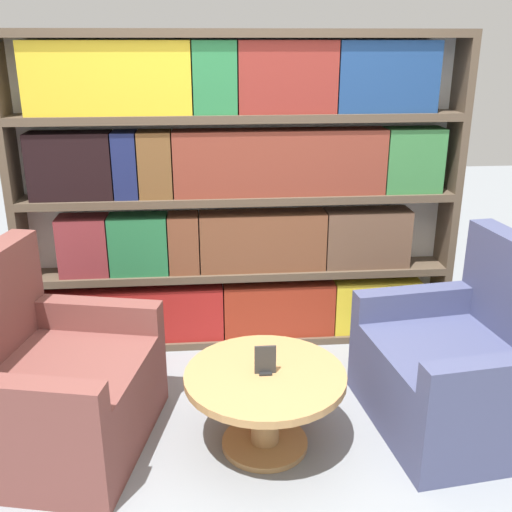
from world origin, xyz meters
TOP-DOWN VIEW (x-y plane):
  - ground_plane at (0.00, 0.00)m, footprint 14.00×14.00m
  - bookshelf at (-0.01, 1.34)m, footprint 2.84×0.30m
  - armchair_left at (-1.02, 0.27)m, footprint 1.01×1.10m
  - armchair_right at (1.12, 0.27)m, footprint 0.94×1.04m
  - coffee_table at (0.05, 0.15)m, footprint 0.80×0.80m
  - table_sign at (0.05, 0.15)m, footprint 0.11×0.06m

SIDE VIEW (x-z plane):
  - ground_plane at x=0.00m, z-range 0.00..0.00m
  - coffee_table at x=0.05m, z-range 0.09..0.52m
  - armchair_left at x=-1.02m, z-range -0.17..0.82m
  - armchair_right at x=1.12m, z-range -0.17..0.82m
  - table_sign at x=0.05m, z-range 0.41..0.56m
  - bookshelf at x=-0.01m, z-range 0.00..2.03m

